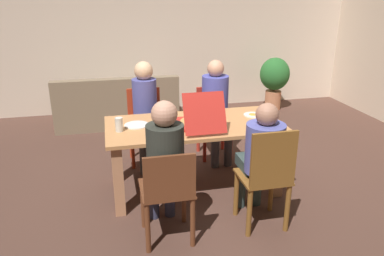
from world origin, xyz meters
name	(u,v)px	position (x,y,z in m)	size (l,w,h in m)	color
ground_plane	(194,187)	(0.00, 0.00, 0.00)	(20.00, 20.00, 0.00)	#4F332A
back_wall	(154,30)	(0.00, 3.13, 1.41)	(7.26, 0.12, 2.82)	beige
dining_table	(194,136)	(0.00, 0.00, 0.62)	(1.83, 0.90, 0.76)	#C6844D
chair_0	(168,192)	(-0.43, -0.88, 0.49)	(0.44, 0.43, 0.87)	brown
person_0	(164,158)	(-0.43, -0.74, 0.74)	(0.31, 0.53, 1.26)	#31334C
chair_1	(213,119)	(0.46, 0.87, 0.48)	(0.41, 0.41, 0.89)	#B32C1F
person_1	(216,103)	(0.46, 0.74, 0.75)	(0.33, 0.56, 1.27)	#44424B
chair_2	(145,121)	(-0.43, 0.87, 0.52)	(0.43, 0.38, 0.92)	#B4351A
person_2	(146,107)	(-0.43, 0.73, 0.75)	(0.29, 0.53, 1.29)	#383839
chair_3	(267,177)	(0.46, -0.87, 0.52)	(0.43, 0.41, 0.98)	brown
person_3	(262,152)	(0.46, -0.73, 0.70)	(0.34, 0.53, 1.17)	#334340
pizza_box_0	(199,121)	(0.03, -0.09, 0.81)	(0.41, 0.58, 0.40)	red
plate_0	(253,115)	(0.70, 0.12, 0.77)	(0.21, 0.21, 0.03)	white
plate_1	(137,125)	(-0.59, 0.07, 0.76)	(0.25, 0.25, 0.01)	white
drinking_glass_0	(220,106)	(0.38, 0.33, 0.83)	(0.07, 0.07, 0.15)	silver
drinking_glass_1	(119,125)	(-0.77, -0.06, 0.83)	(0.08, 0.08, 0.14)	silver
drinking_glass_2	(169,111)	(-0.22, 0.30, 0.81)	(0.08, 0.08, 0.11)	#B85227
drinking_glass_3	(171,129)	(-0.29, -0.26, 0.81)	(0.07, 0.07, 0.11)	#BD5327
couch	(117,107)	(-0.73, 2.36, 0.28)	(1.92, 0.83, 0.81)	#806C53
potted_plant	(274,78)	(2.08, 2.56, 0.58)	(0.53, 0.53, 0.94)	#BC7650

